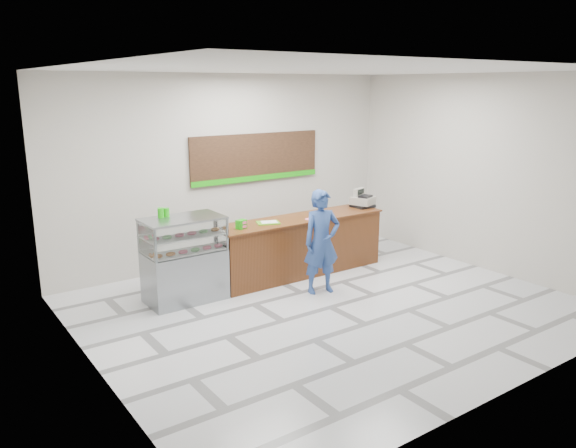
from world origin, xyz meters
TOP-DOWN VIEW (x-y plane):
  - floor at (0.00, 0.00)m, footprint 7.00×7.00m
  - back_wall at (0.00, 3.00)m, footprint 7.00×0.00m
  - ceiling at (0.00, 0.00)m, footprint 7.00×7.00m
  - sales_counter at (0.55, 1.55)m, footprint 3.26×0.76m
  - display_case at (-1.67, 1.55)m, footprint 1.22×0.72m
  - menu_board at (0.55, 2.96)m, footprint 2.80×0.06m
  - cash_register at (2.05, 1.58)m, footprint 0.47×0.48m
  - card_terminal at (1.06, 1.57)m, footprint 0.11×0.17m
  - serving_tray at (-0.13, 1.52)m, footprint 0.45×0.39m
  - napkin_box at (-0.95, 1.60)m, footprint 0.18×0.18m
  - straw_cup at (-0.93, 1.73)m, footprint 0.08×0.08m
  - promo_box at (-0.69, 1.47)m, footprint 0.19×0.15m
  - donut_decal at (0.62, 1.35)m, footprint 0.18×0.18m
  - green_cup_left at (-1.93, 1.74)m, footprint 0.10×0.10m
  - green_cup_right at (-1.83, 1.75)m, footprint 0.09×0.09m
  - customer at (0.30, 0.62)m, footprint 0.69×0.54m

SIDE VIEW (x-z plane):
  - floor at x=0.00m, z-range 0.00..0.00m
  - sales_counter at x=0.55m, z-range 0.00..1.03m
  - display_case at x=-1.67m, z-range 0.01..1.34m
  - customer at x=0.30m, z-range 0.00..1.69m
  - donut_decal at x=0.62m, z-range 1.03..1.03m
  - serving_tray at x=-0.13m, z-range 1.03..1.05m
  - card_terminal at x=1.06m, z-range 1.03..1.07m
  - straw_cup at x=-0.93m, z-range 1.03..1.15m
  - napkin_box at x=-0.95m, z-range 1.03..1.16m
  - promo_box at x=-0.69m, z-range 1.03..1.17m
  - cash_register at x=2.05m, z-range 0.99..1.33m
  - green_cup_right at x=-1.83m, z-range 1.33..1.46m
  - green_cup_left at x=-1.93m, z-range 1.33..1.48m
  - back_wall at x=0.00m, z-range -1.75..5.25m
  - menu_board at x=0.55m, z-range 1.48..2.38m
  - ceiling at x=0.00m, z-range 3.50..3.50m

